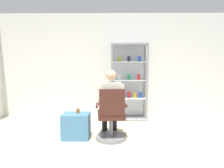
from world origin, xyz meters
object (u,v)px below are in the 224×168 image
seated_shopkeeper (111,100)px  tea_glass (78,111)px  office_chair (111,119)px  storage_crate (76,126)px  display_cabinet_main (129,81)px

seated_shopkeeper → tea_glass: (-0.62, -0.02, -0.20)m
office_chair → storage_crate: 0.69m
office_chair → tea_glass: office_chair is taller
display_cabinet_main → seated_shopkeeper: (-0.44, -1.31, -0.25)m
storage_crate → seated_shopkeeper: bearing=5.9°
display_cabinet_main → office_chair: bearing=-106.1°
tea_glass → seated_shopkeeper: bearing=2.0°
display_cabinet_main → office_chair: display_cabinet_main is taller
office_chair → storage_crate: (-0.66, 0.10, -0.16)m
office_chair → storage_crate: size_ratio=1.91×
seated_shopkeeper → storage_crate: size_ratio=2.56×
tea_glass → display_cabinet_main: bearing=51.5°
office_chair → seated_shopkeeper: seated_shopkeeper is taller
display_cabinet_main → seated_shopkeeper: display_cabinet_main is taller
seated_shopkeeper → storage_crate: seated_shopkeeper is taller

